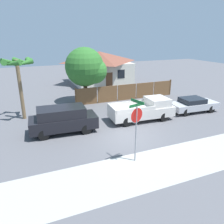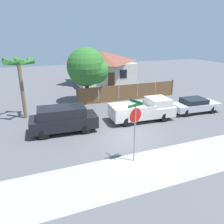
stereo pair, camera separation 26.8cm
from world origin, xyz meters
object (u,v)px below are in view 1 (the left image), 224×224
(palm_tree, at_px, (17,68))
(orange_pickup, at_px, (144,110))
(oak_tree, at_px, (87,68))
(stop_sign, at_px, (136,120))
(house, at_px, (99,67))
(red_suv, at_px, (63,119))
(parked_sedan, at_px, (193,104))

(palm_tree, xyz_separation_m, orange_pickup, (8.90, -3.95, -3.30))
(orange_pickup, bearing_deg, oak_tree, 116.25)
(oak_tree, xyz_separation_m, palm_tree, (-6.17, -2.54, 0.68))
(stop_sign, bearing_deg, orange_pickup, 40.95)
(house, distance_m, red_suv, 17.23)
(stop_sign, bearing_deg, palm_tree, 105.69)
(red_suv, bearing_deg, oak_tree, 63.71)
(orange_pickup, height_order, stop_sign, stop_sign)
(house, bearing_deg, stop_sign, -104.29)
(palm_tree, height_order, red_suv, palm_tree)
(parked_sedan, bearing_deg, palm_tree, 167.70)
(oak_tree, distance_m, stop_sign, 11.77)
(house, bearing_deg, orange_pickup, -96.12)
(orange_pickup, bearing_deg, red_suv, -176.69)
(oak_tree, xyz_separation_m, red_suv, (-3.70, -6.48, -2.48))
(house, xyz_separation_m, oak_tree, (-4.36, -8.70, 1.19))
(palm_tree, xyz_separation_m, parked_sedan, (13.96, -3.94, -3.47))
(red_suv, xyz_separation_m, parked_sedan, (11.48, 0.00, -0.31))
(palm_tree, distance_m, parked_sedan, 14.91)
(red_suv, bearing_deg, orange_pickup, 3.31)
(palm_tree, height_order, stop_sign, palm_tree)
(house, relative_size, palm_tree, 1.66)
(palm_tree, relative_size, red_suv, 1.04)
(red_suv, relative_size, stop_sign, 1.36)
(red_suv, relative_size, orange_pickup, 0.90)
(red_suv, bearing_deg, parked_sedan, 3.45)
(house, xyz_separation_m, red_suv, (-8.06, -15.18, -1.28))
(oak_tree, xyz_separation_m, orange_pickup, (2.73, -6.49, -2.62))
(red_suv, bearing_deg, stop_sign, -57.74)
(house, height_order, orange_pickup, house)
(palm_tree, distance_m, red_suv, 5.62)
(palm_tree, bearing_deg, parked_sedan, -15.75)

